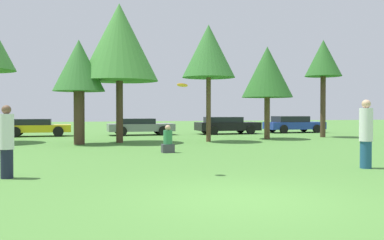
% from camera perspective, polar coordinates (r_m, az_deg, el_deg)
% --- Properties ---
extents(ground_plane, '(120.00, 120.00, 0.00)m').
position_cam_1_polar(ground_plane, '(7.92, 7.03, -10.46)').
color(ground_plane, '#477A33').
extents(person_thrower, '(0.34, 0.34, 1.75)m').
position_cam_1_polar(person_thrower, '(11.01, -23.63, -2.65)').
color(person_thrower, '#191E33').
rests_on(person_thrower, ground).
extents(person_catcher, '(0.37, 0.37, 1.92)m').
position_cam_1_polar(person_catcher, '(12.82, 22.33, -1.70)').
color(person_catcher, navy).
rests_on(person_catcher, ground).
extents(frisbee, '(0.28, 0.27, 0.10)m').
position_cam_1_polar(frisbee, '(10.67, -1.31, 4.70)').
color(frisbee, orange).
extents(bystander_sitting, '(0.46, 0.39, 1.07)m').
position_cam_1_polar(bystander_sitting, '(16.42, -3.27, -2.89)').
color(bystander_sitting, '#3F3F47').
rests_on(bystander_sitting, ground).
extents(tree_2, '(2.49, 2.49, 5.05)m').
position_cam_1_polar(tree_2, '(21.27, -14.95, 6.82)').
color(tree_2, '#473323').
rests_on(tree_2, ground).
extents(tree_3, '(3.92, 3.92, 7.05)m').
position_cam_1_polar(tree_3, '(22.06, -9.74, 10.22)').
color(tree_3, '#473323').
rests_on(tree_3, ground).
extents(tree_4, '(2.77, 2.77, 6.14)m').
position_cam_1_polar(tree_4, '(22.49, 2.24, 9.17)').
color(tree_4, brown).
rests_on(tree_4, ground).
extents(tree_5, '(2.93, 2.93, 5.33)m').
position_cam_1_polar(tree_5, '(24.93, 10.07, 6.32)').
color(tree_5, brown).
rests_on(tree_5, ground).
extents(tree_6, '(2.24, 2.24, 5.99)m').
position_cam_1_polar(tree_6, '(27.55, 17.22, 7.74)').
color(tree_6, '#473323').
rests_on(tree_6, ground).
extents(parked_car_yellow, '(4.05, 1.93, 1.11)m').
position_cam_1_polar(parked_car_yellow, '(28.77, -20.14, -0.87)').
color(parked_car_yellow, gold).
rests_on(parked_car_yellow, ground).
extents(parked_car_grey, '(4.38, 1.98, 1.11)m').
position_cam_1_polar(parked_car_grey, '(28.67, -7.06, -0.81)').
color(parked_car_grey, slate).
rests_on(parked_car_grey, ground).
extents(parked_car_black, '(4.38, 2.08, 1.20)m').
position_cam_1_polar(parked_car_black, '(29.97, 4.66, -0.66)').
color(parked_car_black, black).
rests_on(parked_car_black, ground).
extents(parked_car_blue, '(4.36, 1.99, 1.23)m').
position_cam_1_polar(parked_car_blue, '(32.67, 13.43, -0.51)').
color(parked_car_blue, '#1E389E').
rests_on(parked_car_blue, ground).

